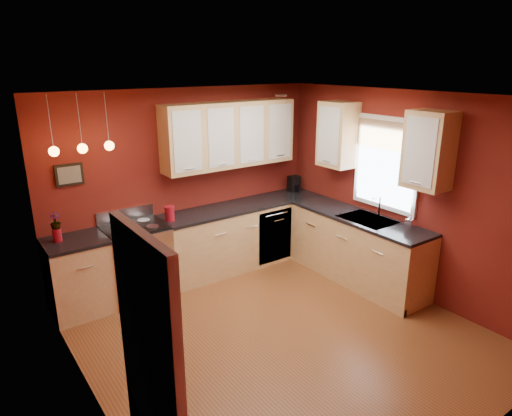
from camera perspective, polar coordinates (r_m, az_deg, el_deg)
floor at (r=5.32m, az=3.00°, el=-15.47°), size 4.20×4.20×0.00m
ceiling at (r=4.46m, az=3.56°, el=13.67°), size 4.00×4.20×0.02m
wall_back at (r=6.43m, az=-8.54°, el=3.05°), size 4.00×0.02×2.60m
wall_front at (r=3.51m, az=25.69°, el=-11.63°), size 4.00×0.02×2.60m
wall_left at (r=3.90m, az=-20.57°, el=-7.98°), size 0.02×4.20×2.60m
wall_right at (r=6.14m, az=18.00°, el=1.64°), size 0.02×4.20×2.60m
base_cabinets_back_left at (r=5.92m, az=-21.21°, el=-8.13°), size 0.70×0.60×0.90m
base_cabinets_back_right at (r=6.80m, az=-1.57°, el=-3.46°), size 2.54×0.60×0.90m
base_cabinets_right at (r=6.45m, az=12.48°, el=-5.11°), size 0.60×2.10×0.90m
counter_back_left at (r=5.74m, az=-21.73°, el=-3.89°), size 0.70×0.62×0.04m
counter_back_right at (r=6.64m, az=-1.60°, el=0.32°), size 2.54×0.62×0.04m
counter_right at (r=6.29m, az=12.76°, el=-1.16°), size 0.62×2.10×0.04m
gas_range at (r=6.09m, az=-14.61°, el=-6.37°), size 0.76×0.64×1.11m
dishwasher_front at (r=6.78m, az=2.40°, el=-3.52°), size 0.60×0.02×0.80m
sink at (r=6.20m, az=13.80°, el=-1.56°), size 0.50×0.70×0.33m
window at (r=6.20m, az=15.99°, el=5.70°), size 0.06×1.02×1.22m
door_left_wall at (r=3.06m, az=-12.78°, el=-20.97°), size 0.12×0.82×2.05m
upper_cabinets_back at (r=6.44m, az=-3.28°, el=9.16°), size 2.00×0.35×0.90m
upper_cabinets_right at (r=6.05m, az=15.12°, el=8.01°), size 0.35×1.95×0.90m
wall_picture at (r=5.81m, az=-22.31°, el=3.87°), size 0.32×0.03×0.26m
pendant_lights at (r=5.45m, az=-20.88°, el=7.05°), size 0.71×0.11×0.66m
red_canister at (r=6.02m, az=-10.73°, el=-0.67°), size 0.13×0.13×0.20m
red_vase at (r=5.73m, az=-23.60°, el=-3.11°), size 0.10×0.10×0.16m
flowers at (r=5.68m, az=-23.80°, el=-1.58°), size 0.12×0.12×0.21m
coffee_maker at (r=7.30m, az=4.80°, el=2.98°), size 0.18×0.18×0.25m
soap_pump at (r=5.94m, az=18.69°, el=-1.61°), size 0.10×0.10×0.19m
dish_towel at (r=5.77m, az=-14.11°, el=-7.32°), size 0.23×0.02×0.31m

